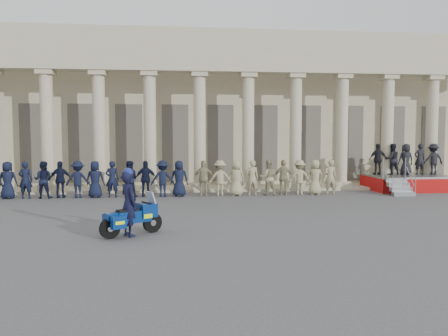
# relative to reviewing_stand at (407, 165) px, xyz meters

# --- Properties ---
(ground) EXTENTS (90.00, 90.00, 0.00)m
(ground) POSITION_rel_reviewing_stand_xyz_m (-12.63, -7.45, -1.37)
(ground) COLOR #47474A
(ground) RESTS_ON ground
(building) EXTENTS (40.00, 12.50, 9.00)m
(building) POSITION_rel_reviewing_stand_xyz_m (-12.63, 7.30, 3.16)
(building) COLOR tan
(building) RESTS_ON ground
(officer_rank) EXTENTS (19.43, 0.67, 1.76)m
(officer_rank) POSITION_rel_reviewing_stand_xyz_m (-14.24, -1.37, -0.49)
(officer_rank) COLOR black
(officer_rank) RESTS_ON ground
(reviewing_stand) EXTENTS (4.25, 3.99, 2.53)m
(reviewing_stand) POSITION_rel_reviewing_stand_xyz_m (0.00, 0.00, 0.00)
(reviewing_stand) COLOR gray
(reviewing_stand) RESTS_ON ground
(motorcycle) EXTENTS (1.72, 1.32, 1.26)m
(motorcycle) POSITION_rel_reviewing_stand_xyz_m (-13.80, -9.77, -0.83)
(motorcycle) COLOR black
(motorcycle) RESTS_ON ground
(rider) EXTENTS (0.76, 0.83, 2.00)m
(rider) POSITION_rel_reviewing_stand_xyz_m (-13.89, -9.83, -0.38)
(rider) COLOR black
(rider) RESTS_ON ground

